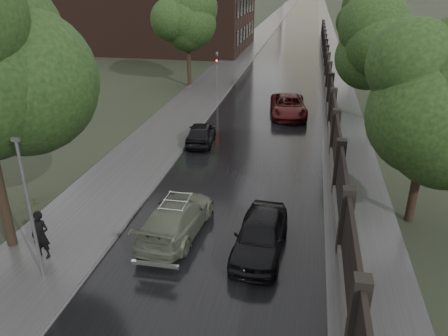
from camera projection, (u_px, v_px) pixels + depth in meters
ground at (186, 335)px, 12.53m from camera, size 800.00×800.00×0.00m
road at (308, 0)px, 183.16m from camera, size 8.00×420.00×0.02m
sidewalk_left at (293, 0)px, 184.18m from camera, size 4.00×420.00×0.16m
verge_right at (321, 0)px, 182.19m from camera, size 3.00×420.00×0.08m
fence_right at (328, 76)px, 40.07m from camera, size 0.45×75.72×2.70m
tree_left_far at (188, 27)px, 38.75m from camera, size 4.25×4.25×7.39m
tree_right_a at (431, 106)px, 16.40m from camera, size 4.08×4.08×7.01m
tree_right_b at (381, 50)px, 28.98m from camera, size 4.08×4.08×7.01m
tree_right_c at (358, 23)px, 45.14m from camera, size 4.08×4.08×7.01m
lamp_post at (30, 210)px, 13.74m from camera, size 0.25×0.12×5.11m
traffic_light at (217, 72)px, 34.76m from camera, size 0.16×0.32×4.00m
volga_sedan at (177, 218)px, 17.22m from camera, size 2.35×4.97×1.40m
hatchback_left at (201, 133)px, 26.63m from camera, size 1.91×3.98×1.31m
car_right_near at (260, 235)px, 16.01m from camera, size 1.97×4.42×1.48m
car_right_far at (288, 106)px, 31.82m from camera, size 3.09×5.63×1.49m
pedestrian_umbrella at (36, 211)px, 14.99m from camera, size 1.07×1.09×2.84m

